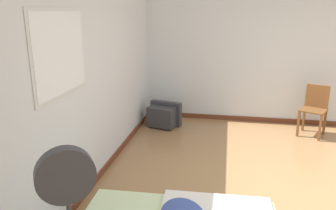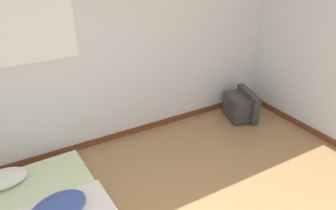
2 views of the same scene
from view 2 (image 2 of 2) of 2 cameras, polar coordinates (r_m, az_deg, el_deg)
The scene contains 2 objects.
wall_back at distance 4.16m, azimuth -13.37°, elevation 8.74°, with size 7.89×0.08×2.60m.
crt_tv at distance 5.23m, azimuth 12.58°, elevation -0.10°, with size 0.50×0.62×0.45m.
Camera 2 is at (-1.12, -1.21, 2.57)m, focal length 35.00 mm.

